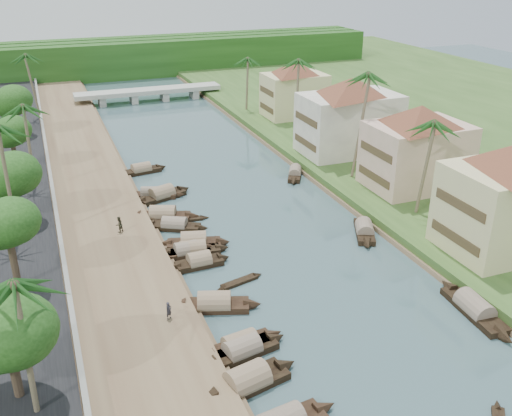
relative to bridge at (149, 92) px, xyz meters
name	(u,v)px	position (x,y,z in m)	size (l,w,h in m)	color
ground	(314,284)	(0.00, -72.00, -1.72)	(220.00, 220.00, 0.00)	#3C555A
left_bank	(99,218)	(-16.00, -52.00, -1.32)	(10.00, 180.00, 0.80)	brown
right_bank	(378,174)	(19.00, -52.00, -1.12)	(16.00, 180.00, 1.20)	#2E4B1E
road	(14,228)	(-24.50, -52.00, -1.02)	(8.00, 180.00, 1.40)	black
retaining_wall	(57,216)	(-20.20, -52.00, -0.37)	(0.40, 180.00, 1.10)	slate
treeline	(124,58)	(0.00, 28.00, 2.28)	(120.00, 14.00, 8.00)	#183B10
bridge	(149,92)	(0.00, 0.00, 0.00)	(28.00, 4.00, 2.40)	#A0A197
building_mid	(417,146)	(19.99, -58.00, 4.41)	(14.11, 14.11, 9.70)	beige
building_far	(349,115)	(18.99, -44.00, 4.66)	(15.59, 15.59, 10.20)	#EEE7D0
building_distant	(295,88)	(19.99, -24.00, 4.16)	(12.62, 12.62, 9.20)	#C8BB86
sampan_1	(247,382)	(-9.91, -81.98, -1.30)	(8.34, 3.55, 2.39)	black
sampan_2	(240,345)	(-9.04, -78.11, -1.31)	(7.37, 2.47, 1.95)	black
sampan_3	(242,351)	(-9.14, -78.79, -1.31)	(7.71, 2.99, 2.06)	black
sampan_4	(214,304)	(-9.24, -72.39, -1.31)	(8.02, 4.21, 2.24)	black
sampan_5	(199,262)	(-8.49, -65.27, -1.31)	(6.20, 1.87, 2.00)	black
sampan_6	(186,251)	(-9.09, -62.81, -1.31)	(6.40, 1.73, 1.95)	black
sampan_7	(193,250)	(-8.43, -62.86, -1.31)	(7.40, 2.45, 1.97)	black
sampan_8	(194,243)	(-7.92, -61.33, -1.30)	(7.56, 3.71, 2.27)	black
sampan_9	(175,226)	(-8.79, -56.88, -1.32)	(7.22, 4.85, 1.93)	black
sampan_10	(163,215)	(-9.38, -53.96, -1.31)	(8.25, 4.54, 2.25)	black
sampan_11	(162,195)	(-8.25, -48.37, -1.30)	(8.13, 4.36, 2.29)	black
sampan_12	(153,194)	(-9.21, -47.66, -1.32)	(7.74, 3.81, 1.88)	black
sampan_13	(141,170)	(-8.91, -39.02, -1.31)	(7.24, 2.51, 1.98)	black
sampan_14	(474,309)	(10.10, -80.57, -1.31)	(2.45, 9.48, 2.26)	black
sampan_15	(364,230)	(9.23, -65.07, -1.31)	(4.63, 7.57, 2.07)	black
sampan_16	(295,173)	(9.51, -47.31, -1.32)	(4.77, 7.23, 1.87)	black
canoe_1	(239,282)	(-6.01, -69.41, -1.62)	(4.92, 1.98, 0.79)	black
canoe_2	(184,220)	(-7.34, -55.33, -1.62)	(5.60, 1.35, 0.81)	black
palm_1	(429,125)	(16.00, -64.58, 9.03)	(3.20, 3.20, 11.33)	brown
palm_2	(361,78)	(15.00, -52.82, 11.68)	(3.20, 3.20, 14.08)	brown
palm_3	(298,62)	(16.00, -33.42, 10.20)	(3.20, 3.20, 12.55)	brown
palm_4	(12,288)	(-23.00, -80.80, 8.36)	(3.20, 3.20, 10.44)	brown
palm_6	(22,108)	(-22.00, -42.30, 9.01)	(3.20, 3.20, 11.11)	brown
palm_7	(246,60)	(14.00, -17.06, 8.06)	(3.20, 3.20, 10.34)	brown
palm_8	(30,56)	(-20.50, -10.36, 9.66)	(3.20, 3.20, 11.77)	brown
tree_1	(6,333)	(-24.00, -79.00, 4.37)	(5.31, 5.31, 6.94)	#4E3C2C
tree_2	(6,224)	(-24.00, -65.30, 5.33)	(4.65, 4.65, 7.67)	#4E3C2C
tree_3	(10,176)	(-24.00, -51.55, 4.49)	(5.44, 5.44, 7.12)	#4E3C2C
tree_4	(11,132)	(-24.00, -35.79, 4.58)	(4.45, 4.45, 6.83)	#4E3C2C
tree_5	(11,102)	(-24.00, -19.31, 4.68)	(5.36, 5.36, 7.28)	#4E3C2C
tree_6	(373,105)	(24.00, -41.72, 5.08)	(4.69, 4.69, 7.63)	#4E3C2C
person_near	(169,311)	(-13.23, -73.54, -0.20)	(0.53, 0.35, 1.45)	#27262E
person_far	(119,224)	(-14.47, -57.08, -0.09)	(0.81, 0.63, 1.66)	#2D2D20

